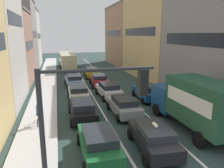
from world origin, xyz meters
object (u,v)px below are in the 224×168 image
Objects in this scene: cyclist_on_sidewalk at (39,114)px; wagon_left_lane_second at (83,109)px; sedan_right_lane_behind_truck at (147,92)px; sedan_centre_lane_second at (124,105)px; bus_mid_queue_primary at (67,59)px; traffic_light_pole at (84,121)px; sedan_centre_lane_fifth at (92,72)px; sedan_left_lane_fourth at (74,80)px; sedan_left_lane_third at (78,92)px; coupe_centre_lane_fourth at (99,80)px; taxi_centre_lane_front at (153,137)px; sedan_left_lane_front at (99,142)px; hatchback_centre_lane_third at (109,90)px; removalist_box_truck at (194,102)px.

wagon_left_lane_second is at bearing -80.08° from cyclist_on_sidewalk.
sedan_right_lane_behind_truck is 10.80m from cyclist_on_sidewalk.
bus_mid_queue_primary is (-3.22, 25.91, 0.96)m from sedan_centre_lane_second.
bus_mid_queue_primary is (0.14, 26.01, 0.96)m from wagon_left_lane_second.
sedan_centre_lane_second and sedan_right_lane_behind_truck have the same top height.
traffic_light_pole reaches higher than sedan_centre_lane_fifth.
sedan_centre_lane_fifth is 2.53× the size of cyclist_on_sidewalk.
sedan_right_lane_behind_truck is (6.68, -7.40, 0.00)m from sedan_left_lane_fourth.
sedan_left_lane_third is 6.87m from sedan_right_lane_behind_truck.
cyclist_on_sidewalk reaches higher than coupe_centre_lane_fourth.
sedan_left_lane_third and coupe_centre_lane_fourth have the same top height.
sedan_centre_lane_second is 1.00× the size of sedan_left_lane_third.
sedan_left_lane_fourth is at bearing 15.08° from sedan_centre_lane_second.
taxi_centre_lane_front is 3.10m from sedan_left_lane_front.
wagon_left_lane_second is at bearing 171.05° from sedan_centre_lane_fifth.
hatchback_centre_lane_third is at bearing -177.29° from sedan_centre_lane_fifth.
cyclist_on_sidewalk is at bearing 127.98° from hatchback_centre_lane_third.
sedan_left_lane_third is 0.98× the size of sedan_left_lane_fourth.
taxi_centre_lane_front reaches higher than wagon_left_lane_second.
sedan_left_lane_front is at bearing 149.26° from sedan_centre_lane_second.
sedan_left_lane_front and coupe_centre_lane_fourth have the same top height.
taxi_centre_lane_front is 1.01× the size of sedan_centre_lane_fifth.
bus_mid_queue_primary is 6.10× the size of cyclist_on_sidewalk.
wagon_left_lane_second is 16.60m from sedan_centre_lane_fifth.
sedan_left_lane_third is 0.41× the size of bus_mid_queue_primary.
wagon_left_lane_second is at bearing 145.11° from hatchback_centre_lane_third.
cyclist_on_sidewalk reaches higher than sedan_centre_lane_second.
sedan_left_lane_third is at bearing 152.60° from coupe_centre_lane_fourth.
cyclist_on_sidewalk is (-6.55, -0.42, 0.05)m from sedan_centre_lane_second.
sedan_left_lane_fourth is (1.18, 20.53, -3.02)m from traffic_light_pole.
removalist_box_truck is at bearing 36.01° from traffic_light_pole.
sedan_right_lane_behind_truck is (3.51, 3.49, 0.00)m from sedan_centre_lane_second.
removalist_box_truck reaches higher than taxi_centre_lane_front.
sedan_left_lane_front is 11.22m from sedan_right_lane_behind_truck.
sedan_centre_lane_second is at bearing -177.12° from coupe_centre_lane_fourth.
bus_mid_queue_primary reaches higher than sedan_left_lane_front.
wagon_left_lane_second is 0.99× the size of sedan_right_lane_behind_truck.
sedan_left_lane_third is at bearing 20.09° from taxi_centre_lane_front.
sedan_centre_lane_second and hatchback_centre_lane_third have the same top height.
hatchback_centre_lane_third is 1.00× the size of sedan_centre_lane_fifth.
traffic_light_pole is at bearing 124.76° from removalist_box_truck.
hatchback_centre_lane_third and sedan_left_lane_fourth have the same top height.
traffic_light_pole is 35.63m from bus_mid_queue_primary.
removalist_box_truck reaches higher than sedan_left_lane_front.
sedan_left_lane_front is at bearing 91.02° from taxi_centre_lane_front.
hatchback_centre_lane_third is (3.12, 10.79, 0.00)m from sedan_left_lane_front.
taxi_centre_lane_front is 21.84m from sedan_centre_lane_fifth.
wagon_left_lane_second is 0.99× the size of sedan_centre_lane_fifth.
traffic_light_pole reaches higher than sedan_centre_lane_second.
sedan_right_lane_behind_truck is at bearing -17.69° from taxi_centre_lane_front.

